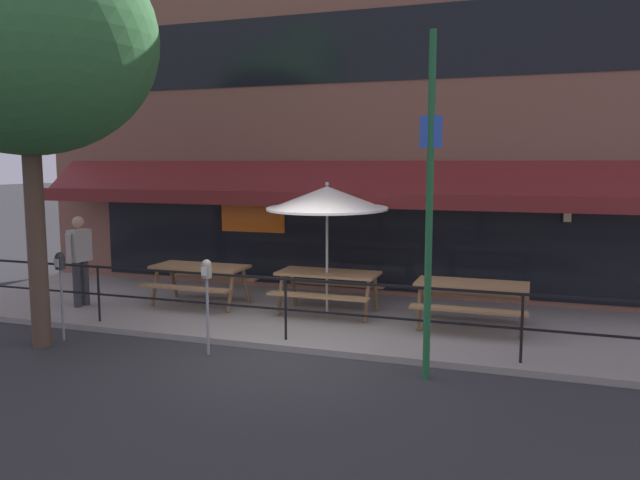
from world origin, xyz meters
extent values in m
plane|color=#2D2D30|center=(0.00, 0.00, 0.00)|extent=(120.00, 120.00, 0.00)
cube|color=gray|center=(0.00, 2.00, 0.05)|extent=(15.00, 4.00, 0.10)
cube|color=brown|center=(0.00, 4.25, 3.56)|extent=(15.00, 0.50, 7.11)
cube|color=black|center=(0.00, 3.99, 5.12)|extent=(10.50, 0.02, 1.40)
cube|color=black|center=(0.00, 3.99, 1.35)|extent=(12.00, 0.02, 2.30)
cube|color=orange|center=(-2.25, 3.97, 1.65)|extent=(1.50, 0.02, 0.70)
cube|color=maroon|center=(0.00, 3.45, 2.50)|extent=(13.80, 0.92, 0.70)
cube|color=maroon|center=(0.00, 2.94, 2.10)|extent=(13.80, 0.08, 0.28)
cube|color=black|center=(4.12, 3.86, 2.03)|extent=(0.04, 0.28, 0.04)
cube|color=black|center=(4.12, 3.72, 1.85)|extent=(0.18, 0.18, 0.28)
cube|color=beige|center=(4.12, 3.72, 1.85)|extent=(0.13, 0.19, 0.20)
cylinder|color=black|center=(-3.45, 0.30, 0.57)|extent=(0.04, 0.04, 0.95)
cylinder|color=black|center=(0.00, 0.30, 0.57)|extent=(0.04, 0.04, 0.95)
cylinder|color=black|center=(3.45, 0.30, 0.57)|extent=(0.04, 0.04, 0.95)
cube|color=black|center=(0.00, 0.30, 1.05)|extent=(13.80, 0.04, 0.04)
cube|color=black|center=(0.00, 0.30, 0.57)|extent=(13.80, 0.03, 0.03)
cube|color=#997047|center=(-2.43, 1.97, 0.84)|extent=(1.80, 0.80, 0.05)
cube|color=#997047|center=(-2.43, 1.39, 0.54)|extent=(1.80, 0.26, 0.04)
cube|color=#997047|center=(-2.43, 2.55, 0.54)|extent=(1.80, 0.26, 0.04)
cylinder|color=brown|center=(-1.63, 1.65, 0.47)|extent=(0.07, 0.30, 0.73)
cylinder|color=brown|center=(-1.63, 2.29, 0.47)|extent=(0.07, 0.30, 0.73)
cylinder|color=brown|center=(-3.23, 1.65, 0.47)|extent=(0.07, 0.30, 0.73)
cylinder|color=brown|center=(-3.23, 2.29, 0.47)|extent=(0.07, 0.30, 0.73)
cube|color=#997047|center=(0.10, 2.10, 0.84)|extent=(1.80, 0.80, 0.05)
cube|color=#997047|center=(0.10, 1.52, 0.54)|extent=(1.80, 0.26, 0.04)
cube|color=#997047|center=(0.10, 2.68, 0.54)|extent=(1.80, 0.26, 0.04)
cylinder|color=brown|center=(0.90, 1.78, 0.47)|extent=(0.07, 0.30, 0.73)
cylinder|color=brown|center=(0.90, 2.41, 0.47)|extent=(0.07, 0.30, 0.73)
cylinder|color=brown|center=(-0.70, 1.78, 0.47)|extent=(0.07, 0.30, 0.73)
cylinder|color=brown|center=(-0.70, 2.41, 0.47)|extent=(0.07, 0.30, 0.73)
cube|color=#997047|center=(2.63, 1.90, 0.84)|extent=(1.80, 0.80, 0.05)
cube|color=#997047|center=(2.63, 1.32, 0.54)|extent=(1.80, 0.26, 0.04)
cube|color=#997047|center=(2.63, 2.48, 0.54)|extent=(1.80, 0.26, 0.04)
cylinder|color=brown|center=(3.43, 1.58, 0.47)|extent=(0.07, 0.30, 0.73)
cylinder|color=brown|center=(3.43, 2.22, 0.47)|extent=(0.07, 0.30, 0.73)
cylinder|color=brown|center=(1.83, 1.58, 0.47)|extent=(0.07, 0.30, 0.73)
cylinder|color=brown|center=(1.83, 2.22, 0.47)|extent=(0.07, 0.30, 0.73)
cylinder|color=#B7B2A8|center=(0.10, 2.02, 1.25)|extent=(0.04, 0.04, 2.30)
cone|color=silver|center=(0.10, 2.02, 2.20)|extent=(2.10, 2.11, 0.44)
cylinder|color=white|center=(0.10, 2.02, 2.01)|extent=(2.14, 2.14, 0.08)
sphere|color=#B7B2A8|center=(0.10, 2.02, 2.44)|extent=(0.07, 0.07, 0.07)
cylinder|color=#333338|center=(-4.55, 1.07, 0.53)|extent=(0.15, 0.15, 0.86)
cylinder|color=#333338|center=(-4.53, 1.27, 0.53)|extent=(0.15, 0.15, 0.86)
cube|color=#B2ADA3|center=(-4.54, 1.17, 1.26)|extent=(0.27, 0.42, 0.60)
cylinder|color=#B2ADA3|center=(-4.56, 0.91, 1.23)|extent=(0.10, 0.10, 0.54)
cylinder|color=#B2ADA3|center=(-4.51, 1.42, 1.23)|extent=(0.10, 0.10, 0.54)
sphere|color=tan|center=(-4.54, 1.17, 1.70)|extent=(0.22, 0.22, 0.22)
cylinder|color=gray|center=(-3.46, -0.57, 0.57)|extent=(0.04, 0.04, 1.15)
cylinder|color=#2D2D33|center=(-3.46, -0.57, 1.25)|extent=(0.15, 0.15, 0.20)
sphere|color=#2D2D33|center=(-3.46, -0.57, 1.35)|extent=(0.14, 0.14, 0.14)
cube|color=silver|center=(-3.46, -0.65, 1.26)|extent=(0.08, 0.01, 0.13)
cylinder|color=gray|center=(-0.92, -0.48, 0.57)|extent=(0.04, 0.04, 1.15)
cylinder|color=gray|center=(-0.92, -0.48, 1.25)|extent=(0.15, 0.15, 0.20)
sphere|color=gray|center=(-0.92, -0.48, 1.35)|extent=(0.14, 0.14, 0.14)
cube|color=silver|center=(-0.92, -0.56, 1.26)|extent=(0.08, 0.01, 0.13)
cylinder|color=#1E6033|center=(2.28, -0.45, 2.22)|extent=(0.09, 0.09, 4.44)
cube|color=blue|center=(2.28, -0.47, 3.19)|extent=(0.28, 0.02, 0.40)
cylinder|color=brown|center=(-3.58, -0.90, 1.65)|extent=(0.28, 0.28, 3.31)
ellipsoid|color=#337038|center=(-3.58, -0.90, 4.59)|extent=(3.94, 3.54, 3.35)
camera|label=1|loc=(3.52, -8.37, 2.82)|focal=35.00mm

